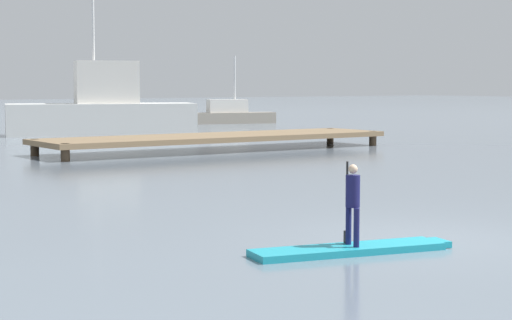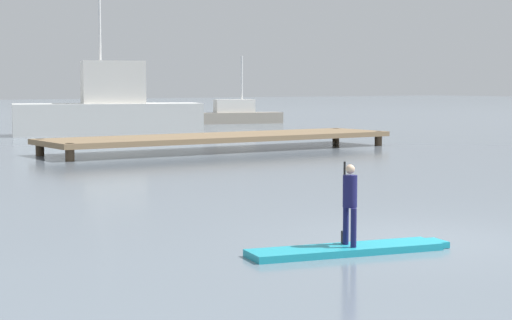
{
  "view_description": "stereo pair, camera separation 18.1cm",
  "coord_description": "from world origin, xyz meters",
  "px_view_note": "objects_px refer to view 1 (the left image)",
  "views": [
    {
      "loc": [
        -9.8,
        -9.73,
        2.37
      ],
      "look_at": [
        -0.75,
        3.51,
        1.0
      ],
      "focal_mm": 62.83,
      "sensor_mm": 36.0,
      "label": 1
    },
    {
      "loc": [
        -9.65,
        -9.83,
        2.37
      ],
      "look_at": [
        -0.75,
        3.51,
        1.0
      ],
      "focal_mm": 62.83,
      "sensor_mm": 36.0,
      "label": 2
    }
  ],
  "objects_px": {
    "paddleboard_near": "(352,249)",
    "paddler_child_solo": "(352,200)",
    "motor_boat_small_navy": "(230,115)",
    "fishing_boat_green_midground": "(102,110)"
  },
  "relations": [
    {
      "from": "paddleboard_near",
      "to": "motor_boat_small_navy",
      "type": "bearing_deg",
      "value": 59.7
    },
    {
      "from": "paddler_child_solo",
      "to": "motor_boat_small_navy",
      "type": "relative_size",
      "value": 0.22
    },
    {
      "from": "fishing_boat_green_midground",
      "to": "motor_boat_small_navy",
      "type": "bearing_deg",
      "value": 29.95
    },
    {
      "from": "paddleboard_near",
      "to": "paddler_child_solo",
      "type": "height_order",
      "value": "paddler_child_solo"
    },
    {
      "from": "fishing_boat_green_midground",
      "to": "motor_boat_small_navy",
      "type": "xyz_separation_m",
      "value": [
        11.18,
        6.44,
        -0.61
      ]
    },
    {
      "from": "paddleboard_near",
      "to": "motor_boat_small_navy",
      "type": "height_order",
      "value": "motor_boat_small_navy"
    },
    {
      "from": "paddleboard_near",
      "to": "paddler_child_solo",
      "type": "relative_size",
      "value": 2.58
    },
    {
      "from": "paddleboard_near",
      "to": "fishing_boat_green_midground",
      "type": "height_order",
      "value": "fishing_boat_green_midground"
    },
    {
      "from": "paddleboard_near",
      "to": "paddler_child_solo",
      "type": "bearing_deg",
      "value": 96.48
    },
    {
      "from": "motor_boat_small_navy",
      "to": "paddleboard_near",
      "type": "bearing_deg",
      "value": -120.3
    }
  ]
}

